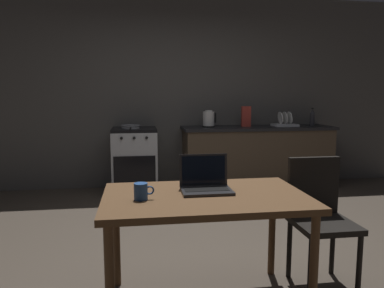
{
  "coord_description": "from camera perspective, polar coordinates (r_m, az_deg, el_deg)",
  "views": [
    {
      "loc": [
        -0.52,
        -3.03,
        1.34
      ],
      "look_at": [
        0.06,
        0.93,
        0.81
      ],
      "focal_mm": 34.78,
      "sensor_mm": 36.0,
      "label": 1
    }
  ],
  "objects": [
    {
      "name": "back_wall",
      "position": [
        5.52,
        0.13,
        7.9
      ],
      "size": [
        6.4,
        0.1,
        2.74
      ],
      "primitive_type": "cube",
      "color": "#4E4C49",
      "rests_on": "ground_plane"
    },
    {
      "name": "cereal_box",
      "position": [
        5.36,
        8.29,
        4.2
      ],
      "size": [
        0.13,
        0.05,
        0.29
      ],
      "color": "#B2382D",
      "rests_on": "kitchen_counter"
    },
    {
      "name": "dining_table",
      "position": [
        2.35,
        2.03,
        -9.48
      ],
      "size": [
        1.26,
        0.78,
        0.73
      ],
      "color": "brown",
      "rests_on": "ground_plane"
    },
    {
      "name": "frying_pan",
      "position": [
        5.1,
        -9.39,
        2.67
      ],
      "size": [
        0.26,
        0.43,
        0.05
      ],
      "color": "gray",
      "rests_on": "stove_oven"
    },
    {
      "name": "ground_plane",
      "position": [
        3.35,
        1.28,
        -16.02
      ],
      "size": [
        12.0,
        12.0,
        0.0
      ],
      "primitive_type": "plane",
      "color": "#473D33"
    },
    {
      "name": "electric_kettle",
      "position": [
        5.21,
        2.58,
        3.83
      ],
      "size": [
        0.19,
        0.17,
        0.24
      ],
      "color": "black",
      "rests_on": "kitchen_counter"
    },
    {
      "name": "chair",
      "position": [
        2.82,
        18.89,
        -9.87
      ],
      "size": [
        0.4,
        0.4,
        0.89
      ],
      "rotation": [
        0.0,
        0.0,
        0.16
      ],
      "color": "black",
      "rests_on": "ground_plane"
    },
    {
      "name": "dish_rack",
      "position": [
        5.54,
        14.05,
        3.16
      ],
      "size": [
        0.34,
        0.26,
        0.21
      ],
      "color": "silver",
      "rests_on": "kitchen_counter"
    },
    {
      "name": "stove_oven",
      "position": [
        5.18,
        -8.78,
        -2.47
      ],
      "size": [
        0.6,
        0.62,
        0.89
      ],
      "color": "#B7BABF",
      "rests_on": "ground_plane"
    },
    {
      "name": "bottle",
      "position": [
        5.65,
        17.96,
        3.89
      ],
      "size": [
        0.07,
        0.07,
        0.26
      ],
      "color": "#2D2D33",
      "rests_on": "kitchen_counter"
    },
    {
      "name": "coffee_mug",
      "position": [
        2.23,
        -7.8,
        -7.21
      ],
      "size": [
        0.12,
        0.08,
        0.1
      ],
      "color": "#264C8C",
      "rests_on": "dining_table"
    },
    {
      "name": "kitchen_counter",
      "position": [
        5.46,
        9.91,
        -1.96
      ],
      "size": [
        2.16,
        0.64,
        0.89
      ],
      "color": "#4C3D2D",
      "rests_on": "ground_plane"
    },
    {
      "name": "laptop",
      "position": [
        2.4,
        2.1,
        -6.12
      ],
      "size": [
        0.32,
        0.24,
        0.23
      ],
      "rotation": [
        0.0,
        0.0,
        -0.09
      ],
      "color": "#232326",
      "rests_on": "dining_table"
    }
  ]
}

